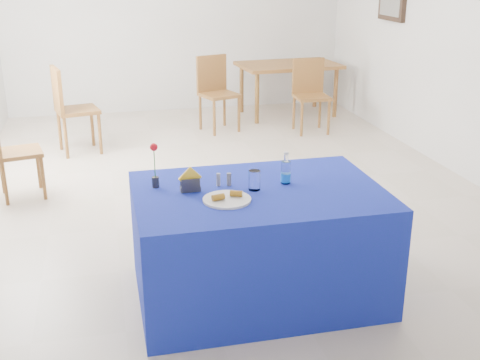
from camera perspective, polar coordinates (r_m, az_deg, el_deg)
name	(u,v)px	position (r m, az deg, el deg)	size (l,w,h in m)	color
floor	(226,187)	(6.07, -1.38, -0.67)	(7.00, 7.00, 0.00)	beige
room_shell	(224,7)	(5.69, -1.53, 16.04)	(7.00, 7.00, 7.00)	silver
plate	(227,200)	(3.69, -1.25, -1.87)	(0.30, 0.30, 0.01)	silver
drinking_glass	(254,180)	(3.85, 1.38, -0.02)	(0.08, 0.08, 0.13)	white
salt_shaker	(218,180)	(3.92, -2.06, 0.03)	(0.03, 0.03, 0.09)	gray
pepper_shaker	(229,179)	(3.93, -1.05, 0.06)	(0.03, 0.03, 0.09)	#5E5E63
blue_table	(258,243)	(4.02, 1.74, -5.97)	(1.60, 1.10, 0.76)	navy
water_bottle	(286,173)	(3.97, 4.36, 0.67)	(0.07, 0.07, 0.21)	silver
napkin_holder	(190,184)	(3.84, -4.75, -0.38)	(0.15, 0.06, 0.16)	#36363B
rose_vase	(155,166)	(3.90, -8.09, 1.32)	(0.05, 0.05, 0.30)	#232328
oak_table	(288,69)	(8.88, 4.61, 10.47)	(1.47, 1.01, 0.76)	olive
chair_bg_left	(216,88)	(8.07, -2.31, 8.74)	(0.56, 0.56, 0.98)	brown
chair_bg_right	(310,90)	(8.06, 6.65, 8.49)	(0.44, 0.44, 0.95)	brown
chair_win_a	(9,146)	(6.03, -21.04, 3.02)	(0.47, 0.47, 0.89)	brown
chair_win_b	(69,104)	(7.28, -15.93, 6.94)	(0.55, 0.55, 1.02)	brown
banana_pieces	(227,195)	(3.68, -1.20, -1.46)	(0.21, 0.10, 0.04)	gold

